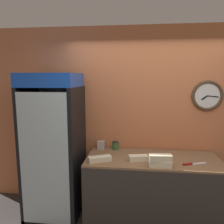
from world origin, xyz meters
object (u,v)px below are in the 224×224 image
(sandwich_flat_right, at_px, (100,159))
(chefs_knife, at_px, (191,164))
(sandwich_stack_bottom, at_px, (160,164))
(beverage_cooler, at_px, (55,138))
(sandwich_flat_left, at_px, (138,158))
(napkin_dispenser, at_px, (101,145))
(sandwich_stack_middle, at_px, (160,158))
(condiment_jar, at_px, (115,145))

(sandwich_flat_right, height_order, chefs_knife, sandwich_flat_right)
(sandwich_stack_bottom, bearing_deg, sandwich_flat_right, 173.05)
(sandwich_stack_bottom, height_order, sandwich_flat_right, sandwich_stack_bottom)
(beverage_cooler, xyz_separation_m, sandwich_flat_left, (1.19, -0.18, -0.18))
(sandwich_stack_bottom, xyz_separation_m, chefs_knife, (0.40, 0.12, -0.03))
(sandwich_stack_bottom, xyz_separation_m, napkin_dispenser, (-0.82, 0.59, 0.02))
(sandwich_stack_middle, distance_m, sandwich_flat_right, 0.77)
(chefs_knife, height_order, napkin_dispenser, napkin_dispenser)
(beverage_cooler, bearing_deg, sandwich_stack_middle, -13.64)
(sandwich_flat_left, relative_size, napkin_dispenser, 2.18)
(sandwich_stack_middle, bearing_deg, chefs_knife, 17.07)
(sandwich_stack_bottom, relative_size, napkin_dispenser, 2.28)
(sandwich_flat_left, height_order, condiment_jar, condiment_jar)
(sandwich_stack_middle, xyz_separation_m, chefs_knife, (0.40, 0.12, -0.11))
(condiment_jar, relative_size, napkin_dispenser, 1.04)
(sandwich_stack_middle, relative_size, condiment_jar, 2.25)
(sandwich_flat_right, height_order, condiment_jar, condiment_jar)
(sandwich_flat_left, bearing_deg, sandwich_flat_right, -171.27)
(napkin_dispenser, bearing_deg, sandwich_flat_right, -82.33)
(sandwich_stack_bottom, xyz_separation_m, sandwich_stack_middle, (0.00, 0.00, 0.08))
(sandwich_stack_bottom, height_order, sandwich_flat_left, sandwich_stack_bottom)
(sandwich_stack_bottom, distance_m, sandwich_stack_middle, 0.08)
(sandwich_stack_middle, xyz_separation_m, condiment_jar, (-0.60, 0.58, -0.06))
(sandwich_stack_middle, height_order, chefs_knife, sandwich_stack_middle)
(sandwich_stack_bottom, bearing_deg, beverage_cooler, 166.36)
(sandwich_flat_right, relative_size, napkin_dispenser, 2.60)
(sandwich_flat_left, height_order, sandwich_flat_right, sandwich_flat_left)
(beverage_cooler, distance_m, sandwich_stack_bottom, 1.50)
(sandwich_flat_left, relative_size, condiment_jar, 2.09)
(sandwich_flat_left, relative_size, sandwich_flat_right, 0.84)
(sandwich_stack_middle, bearing_deg, napkin_dispenser, 144.16)
(sandwich_flat_right, xyz_separation_m, napkin_dispenser, (-0.07, 0.50, 0.03))
(sandwich_flat_left, distance_m, sandwich_flat_right, 0.50)
(sandwich_flat_left, xyz_separation_m, chefs_knife, (0.66, -0.05, -0.03))
(beverage_cooler, relative_size, sandwich_stack_bottom, 7.39)
(sandwich_flat_right, distance_m, condiment_jar, 0.52)
(sandwich_flat_left, height_order, napkin_dispenser, napkin_dispenser)
(sandwich_flat_right, relative_size, chefs_knife, 0.98)
(sandwich_stack_bottom, height_order, chefs_knife, sandwich_stack_bottom)
(sandwich_flat_left, xyz_separation_m, condiment_jar, (-0.34, 0.42, 0.02))
(sandwich_flat_right, bearing_deg, napkin_dispenser, 97.67)
(sandwich_flat_left, bearing_deg, condiment_jar, 129.61)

